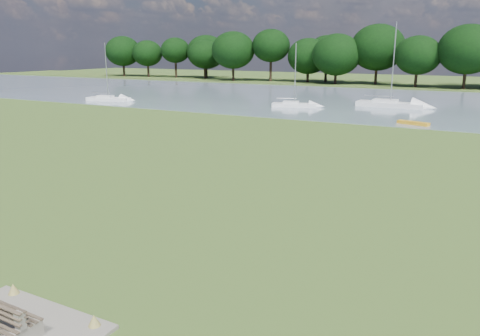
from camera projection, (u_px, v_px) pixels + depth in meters
The scene contains 9 objects.
ground at pixel (260, 188), 23.00m from camera, with size 220.00×220.00×0.00m, color #55672C.
river at pixel (404, 103), 58.94m from camera, with size 220.00×40.00×0.10m, color slate.
far_bank at pixel (432, 86), 84.60m from camera, with size 220.00×20.00×0.40m, color #4C6626.
bench_pair at pixel (2, 321), 10.91m from camera, with size 1.72×1.04×0.92m.
kayak at pixel (413, 123), 41.81m from camera, with size 2.87×0.67×0.29m, color gold.
tree_line at pixel (405, 49), 81.63m from camera, with size 132.08×9.09×11.00m.
sailboat_1 at pixel (108, 98), 60.77m from camera, with size 5.93×2.84×7.32m.
sailboat_2 at pixel (294, 103), 54.30m from camera, with size 5.35×2.77×7.23m.
sailboat_4 at pixel (389, 102), 54.54m from camera, with size 7.78×2.69×9.55m.
Camera 1 is at (9.46, -19.94, 6.65)m, focal length 35.00 mm.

